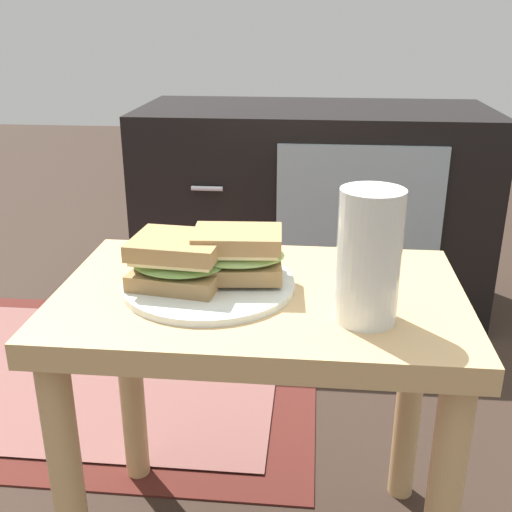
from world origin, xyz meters
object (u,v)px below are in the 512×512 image
object	(u,v)px
tv_cabinet	(312,209)
beer_glass	(369,258)
sandwich_front	(178,261)
plate	(209,284)
sandwich_back	(238,254)

from	to	relation	value
tv_cabinet	beer_glass	size ratio (longest dim) A/B	5.75
tv_cabinet	sandwich_front	world-z (taller)	tv_cabinet
plate	sandwich_front	size ratio (longest dim) A/B	1.65
plate	beer_glass	size ratio (longest dim) A/B	1.43
plate	sandwich_front	bearing A→B (deg)	-166.12
beer_glass	tv_cabinet	bearing A→B (deg)	94.11
sandwich_back	beer_glass	bearing A→B (deg)	-26.60
sandwich_front	sandwich_back	bearing A→B (deg)	13.88
tv_cabinet	plate	world-z (taller)	tv_cabinet
sandwich_front	sandwich_back	distance (m)	0.08
sandwich_back	tv_cabinet	bearing A→B (deg)	84.14
tv_cabinet	plate	bearing A→B (deg)	-98.16
tv_cabinet	beer_glass	xyz separation A→B (m)	(0.07, -1.02, 0.25)
tv_cabinet	sandwich_front	xyz separation A→B (m)	(-0.18, -0.96, 0.21)
tv_cabinet	beer_glass	world-z (taller)	beer_glass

